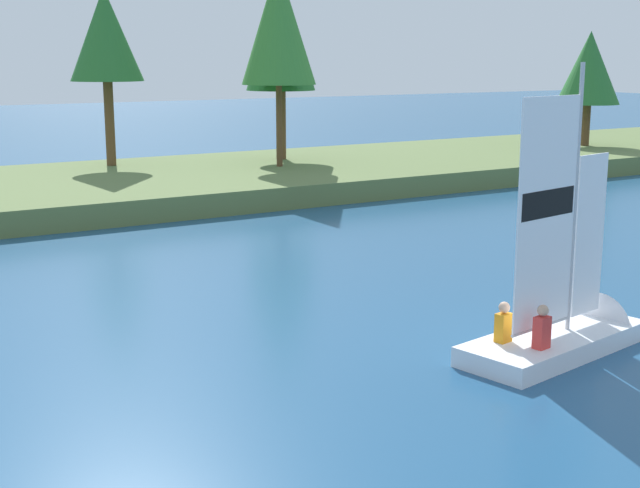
# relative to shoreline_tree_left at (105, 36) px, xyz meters

# --- Properties ---
(shore_bank) EXTENTS (80.00, 11.67, 0.81)m
(shore_bank) POSITION_rel_shoreline_tree_left_xyz_m (-3.46, -3.60, -5.70)
(shore_bank) COLOR #5B703D
(shore_bank) RESTS_ON ground
(shoreline_tree_left) EXTENTS (2.98, 2.98, 7.22)m
(shoreline_tree_left) POSITION_rel_shoreline_tree_left_xyz_m (0.00, 0.00, 0.00)
(shoreline_tree_left) COLOR brown
(shoreline_tree_left) RESTS_ON shore_bank
(shoreline_tree_midleft) EXTENTS (3.03, 3.03, 8.15)m
(shoreline_tree_midleft) POSITION_rel_shoreline_tree_left_xyz_m (5.85, -3.96, 0.44)
(shoreline_tree_midleft) COLOR brown
(shoreline_tree_midleft) RESTS_ON shore_bank
(shoreline_tree_centre) EXTENTS (3.03, 3.03, 7.90)m
(shoreline_tree_centre) POSITION_rel_shoreline_tree_left_xyz_m (7.20, -1.67, 0.12)
(shoreline_tree_centre) COLOR brown
(shoreline_tree_centre) RESTS_ON shore_bank
(shoreline_tree_midright) EXTENTS (3.16, 3.16, 5.72)m
(shoreline_tree_midright) POSITION_rel_shoreline_tree_left_xyz_m (23.42, -4.42, -1.41)
(shoreline_tree_midright) COLOR brown
(shoreline_tree_midright) RESTS_ON shore_bank
(sailboat) EXTENTS (4.69, 2.19, 5.68)m
(sailboat) POSITION_rel_shoreline_tree_left_xyz_m (0.55, -25.16, -5.73)
(sailboat) COLOR white
(sailboat) RESTS_ON ground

